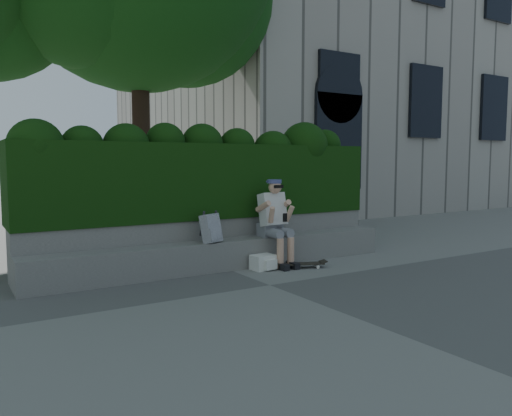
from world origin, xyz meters
TOP-DOWN VIEW (x-y plane):
  - ground at (0.00, 0.00)m, footprint 80.00×80.00m
  - bench_ledge at (0.00, 1.25)m, footprint 6.00×0.45m
  - planter_wall at (0.00, 1.73)m, footprint 6.00×0.50m
  - hedge at (0.00, 1.95)m, footprint 6.00×1.00m
  - building at (9.00, 11.00)m, footprint 12.00×12.00m
  - person at (0.79, 1.07)m, footprint 0.40×0.76m
  - skateboard at (1.01, 0.65)m, footprint 0.75×0.44m
  - backpack_plaid at (-0.30, 1.15)m, footprint 0.33×0.26m
  - backpack_ground at (0.45, 0.88)m, footprint 0.38×0.29m

SIDE VIEW (x-z plane):
  - ground at x=0.00m, z-range 0.00..0.00m
  - skateboard at x=1.01m, z-range 0.03..0.10m
  - backpack_ground at x=0.45m, z-range 0.00..0.23m
  - bench_ledge at x=0.00m, z-range 0.00..0.45m
  - planter_wall at x=0.00m, z-range 0.00..0.75m
  - backpack_plaid at x=-0.30m, z-range 0.45..0.88m
  - person at x=0.79m, z-range 0.06..1.44m
  - hedge at x=0.00m, z-range 0.75..1.95m
  - building at x=9.00m, z-range 0.00..15.00m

